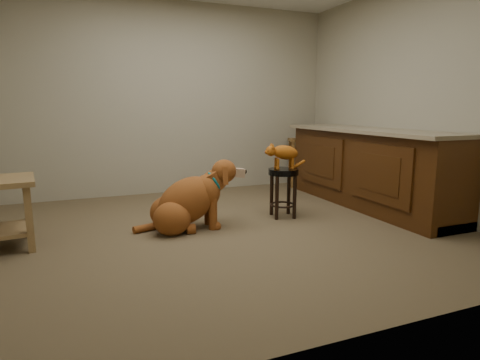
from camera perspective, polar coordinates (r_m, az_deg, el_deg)
name	(u,v)px	position (r m, az deg, el deg)	size (l,w,h in m)	color
floor	(226,230)	(3.96, -2.05, -7.16)	(4.50, 4.00, 0.01)	brown
room_shell	(224,53)	(3.81, -2.22, 17.65)	(4.54, 4.04, 2.62)	#A49C84
cabinet_run	(368,170)	(5.08, 17.76, 1.34)	(0.70, 2.56, 0.94)	#49270D
padded_stool	(283,183)	(4.38, 6.16, -0.40)	(0.33, 0.33, 0.53)	black
wood_stool	(302,162)	(6.17, 8.75, 2.61)	(0.51, 0.51, 0.72)	brown
golden_retriever	(188,202)	(3.97, -7.36, -3.14)	(1.14, 0.58, 0.73)	brown
tabby_kitten	(283,153)	(4.33, 6.09, 3.80)	(0.50, 0.20, 0.31)	#A04E10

